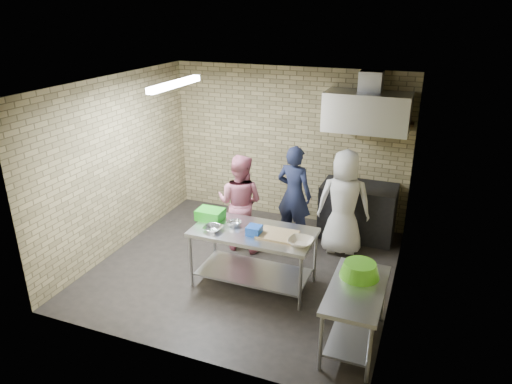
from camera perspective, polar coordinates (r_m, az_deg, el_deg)
floor at (r=7.08m, az=-1.36°, el=-9.12°), size 4.20×4.20×0.00m
ceiling at (r=6.15m, az=-1.59°, el=13.00°), size 4.20×4.20×0.00m
back_wall at (r=8.28m, az=3.91°, el=5.71°), size 4.20×0.06×2.70m
front_wall at (r=4.87m, az=-10.63°, el=-6.64°), size 4.20×0.06×2.70m
left_wall at (r=7.51m, az=-16.43°, el=3.16°), size 0.06×4.00×2.70m
right_wall at (r=6.05m, az=17.21°, el=-1.46°), size 0.06×4.00×2.70m
prep_table at (r=6.50m, az=-0.31°, el=-7.97°), size 1.65×0.82×0.82m
side_counter at (r=5.59m, az=11.85°, el=-14.52°), size 0.60×1.20×0.75m
stove at (r=7.98m, az=12.25°, el=-2.27°), size 1.20×0.70×0.90m
range_hood at (r=7.52m, az=13.32°, el=9.43°), size 1.30×0.60×0.60m
hood_duct at (r=7.59m, az=13.80°, el=12.96°), size 0.35×0.30×0.30m
wall_shelf at (r=7.71m, az=15.64°, el=8.13°), size 0.80×0.20×0.04m
fluorescent_fixture at (r=6.60m, az=-9.81°, el=12.80°), size 0.10×1.25×0.08m
green_crate at (r=6.63m, az=-5.57°, el=-2.71°), size 0.37×0.27×0.15m
blue_tub at (r=6.18m, az=-0.23°, el=-4.69°), size 0.18×0.18×0.12m
cutting_board at (r=6.17m, az=2.65°, el=-5.21°), size 0.50×0.38×0.03m
mixing_bowl_a at (r=6.31m, az=-5.23°, el=-4.46°), size 0.27×0.27×0.06m
mixing_bowl_b at (r=6.44m, az=-2.64°, el=-3.85°), size 0.21×0.21×0.06m
ceramic_bowl at (r=5.96m, az=5.44°, el=-6.06°), size 0.33×0.33×0.08m
green_basin at (r=5.54m, az=12.48°, el=-9.18°), size 0.46×0.46×0.17m
bottle_green at (r=7.68m, az=16.83°, el=8.68°), size 0.06×0.06×0.15m
man_navy at (r=7.53m, az=4.64°, el=-0.33°), size 0.65×0.48×1.62m
woman_pink at (r=7.30m, az=-1.95°, el=-1.29°), size 0.76×0.59×1.55m
woman_white at (r=7.29m, az=10.62°, el=-1.28°), size 0.88×0.65×1.66m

